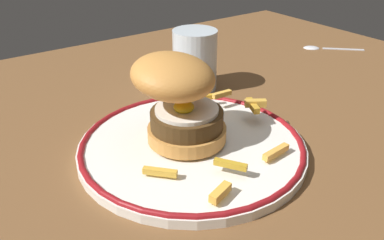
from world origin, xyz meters
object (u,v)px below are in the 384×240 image
object	(u,v)px
dinner_plate	(192,145)
spoon	(318,47)
burger	(179,98)
water_glass	(195,64)

from	to	relation	value
dinner_plate	spoon	xyz separation A→B (cm)	(48.38, 18.18, -0.48)
dinner_plate	burger	world-z (taller)	burger
water_glass	spoon	distance (cm)	36.12
dinner_plate	burger	distance (cm)	6.77
dinner_plate	burger	size ratio (longest dim) A/B	2.02
burger	spoon	size ratio (longest dim) A/B	1.35
water_glass	spoon	bearing A→B (deg)	2.55
water_glass	burger	bearing A→B (deg)	-131.58
water_glass	spoon	size ratio (longest dim) A/B	0.96
water_glass	spoon	world-z (taller)	water_glass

